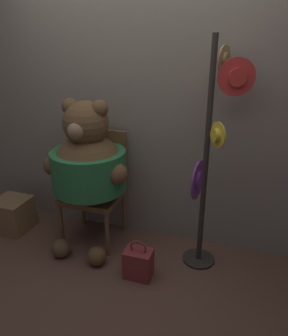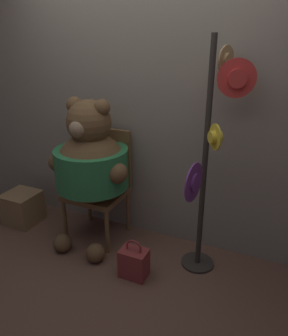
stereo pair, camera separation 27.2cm
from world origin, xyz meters
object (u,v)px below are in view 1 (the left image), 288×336
Objects in this scene: teddy_bear at (88,165)px; handbag_on_ground at (138,263)px; hat_display_rack at (211,155)px; chair at (96,183)px.

handbag_on_ground is (0.57, -0.31, -0.67)m from teddy_bear.
hat_display_rack reaches higher than handbag_on_ground.
chair is 3.01× the size of handbag_on_ground.
handbag_on_ground is at bearing -28.58° from teddy_bear.
teddy_bear is at bearing -177.88° from hat_display_rack.
chair is at bearing 172.99° from hat_display_rack.
teddy_bear is 0.74× the size of hat_display_rack.
hat_display_rack reaches higher than teddy_bear.
chair is 0.87m from handbag_on_ground.
handbag_on_ground is at bearing -39.12° from chair.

